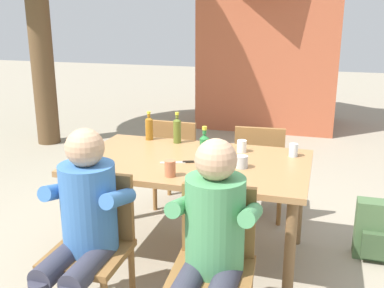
{
  "coord_description": "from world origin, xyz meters",
  "views": [
    {
      "loc": [
        0.88,
        -2.97,
        1.79
      ],
      "look_at": [
        0.0,
        0.0,
        0.89
      ],
      "focal_mm": 42.33,
      "sensor_mm": 36.0,
      "label": 1
    }
  ],
  "objects_px": {
    "bottle_olive": "(177,130)",
    "cup_glass": "(293,150)",
    "chair_far_right": "(259,167)",
    "chair_far_left": "(178,159)",
    "person_in_plaid_shirt": "(83,222)",
    "bottle_green": "(204,151)",
    "backpack_by_near_side": "(378,232)",
    "chair_near_right": "(215,258)",
    "bottle_amber": "(149,128)",
    "chair_near_left": "(94,239)",
    "table_knife": "(180,162)",
    "brick_kiosk": "(271,35)",
    "cup_steel": "(242,162)",
    "cup_terracotta": "(170,168)",
    "cup_white": "(242,146)",
    "dining_table": "(192,171)",
    "person_in_white_shirt": "(211,240)"
  },
  "relations": [
    {
      "from": "chair_far_left",
      "to": "bottle_green",
      "type": "relative_size",
      "value": 2.95
    },
    {
      "from": "cup_steel",
      "to": "backpack_by_near_side",
      "type": "bearing_deg",
      "value": 23.5
    },
    {
      "from": "chair_near_right",
      "to": "bottle_amber",
      "type": "xyz_separation_m",
      "value": [
        -0.86,
        1.22,
        0.38
      ]
    },
    {
      "from": "person_in_plaid_shirt",
      "to": "cup_white",
      "type": "bearing_deg",
      "value": 60.56
    },
    {
      "from": "bottle_green",
      "to": "chair_near_right",
      "type": "bearing_deg",
      "value": -70.04
    },
    {
      "from": "chair_far_right",
      "to": "cup_glass",
      "type": "relative_size",
      "value": 9.03
    },
    {
      "from": "chair_near_left",
      "to": "person_in_white_shirt",
      "type": "height_order",
      "value": "person_in_white_shirt"
    },
    {
      "from": "dining_table",
      "to": "cup_terracotta",
      "type": "xyz_separation_m",
      "value": [
        -0.04,
        -0.36,
        0.14
      ]
    },
    {
      "from": "chair_near_left",
      "to": "person_in_white_shirt",
      "type": "distance_m",
      "value": 0.78
    },
    {
      "from": "chair_near_left",
      "to": "backpack_by_near_side",
      "type": "relative_size",
      "value": 1.92
    },
    {
      "from": "cup_steel",
      "to": "cup_terracotta",
      "type": "relative_size",
      "value": 0.81
    },
    {
      "from": "cup_white",
      "to": "chair_far_right",
      "type": "bearing_deg",
      "value": 81.77
    },
    {
      "from": "bottle_green",
      "to": "cup_steel",
      "type": "xyz_separation_m",
      "value": [
        0.24,
        0.08,
        -0.08
      ]
    },
    {
      "from": "table_knife",
      "to": "backpack_by_near_side",
      "type": "xyz_separation_m",
      "value": [
        1.41,
        0.44,
        -0.56
      ]
    },
    {
      "from": "bottle_green",
      "to": "dining_table",
      "type": "bearing_deg",
      "value": 131.15
    },
    {
      "from": "bottle_olive",
      "to": "table_knife",
      "type": "distance_m",
      "value": 0.52
    },
    {
      "from": "bottle_olive",
      "to": "bottle_green",
      "type": "relative_size",
      "value": 0.86
    },
    {
      "from": "cup_glass",
      "to": "cup_white",
      "type": "relative_size",
      "value": 1.05
    },
    {
      "from": "dining_table",
      "to": "chair_near_left",
      "type": "height_order",
      "value": "chair_near_left"
    },
    {
      "from": "chair_far_right",
      "to": "cup_glass",
      "type": "bearing_deg",
      "value": -58.44
    },
    {
      "from": "chair_near_left",
      "to": "bottle_amber",
      "type": "xyz_separation_m",
      "value": [
        -0.12,
        1.22,
        0.38
      ]
    },
    {
      "from": "chair_far_left",
      "to": "backpack_by_near_side",
      "type": "xyz_separation_m",
      "value": [
        1.72,
        -0.45,
        -0.27
      ]
    },
    {
      "from": "chair_near_right",
      "to": "brick_kiosk",
      "type": "distance_m",
      "value": 5.41
    },
    {
      "from": "chair_near_right",
      "to": "brick_kiosk",
      "type": "xyz_separation_m",
      "value": [
        -0.38,
        5.31,
        0.95
      ]
    },
    {
      "from": "bottle_green",
      "to": "backpack_by_near_side",
      "type": "relative_size",
      "value": 0.65
    },
    {
      "from": "bottle_green",
      "to": "backpack_by_near_side",
      "type": "height_order",
      "value": "bottle_green"
    },
    {
      "from": "chair_near_left",
      "to": "bottle_amber",
      "type": "distance_m",
      "value": 1.29
    },
    {
      "from": "chair_far_right",
      "to": "cup_glass",
      "type": "height_order",
      "value": "chair_far_right"
    },
    {
      "from": "cup_glass",
      "to": "table_knife",
      "type": "bearing_deg",
      "value": -153.44
    },
    {
      "from": "bottle_olive",
      "to": "cup_white",
      "type": "distance_m",
      "value": 0.56
    },
    {
      "from": "table_knife",
      "to": "person_in_plaid_shirt",
      "type": "bearing_deg",
      "value": -110.42
    },
    {
      "from": "chair_near_right",
      "to": "cup_terracotta",
      "type": "distance_m",
      "value": 0.69
    },
    {
      "from": "bottle_olive",
      "to": "cup_glass",
      "type": "height_order",
      "value": "bottle_olive"
    },
    {
      "from": "chair_far_right",
      "to": "cup_terracotta",
      "type": "xyz_separation_m",
      "value": [
        -0.42,
        -1.16,
        0.33
      ]
    },
    {
      "from": "chair_far_left",
      "to": "person_in_plaid_shirt",
      "type": "xyz_separation_m",
      "value": [
        0.0,
        -1.71,
        0.17
      ]
    },
    {
      "from": "bottle_olive",
      "to": "cup_terracotta",
      "type": "relative_size",
      "value": 2.4
    },
    {
      "from": "person_in_plaid_shirt",
      "to": "bottle_green",
      "type": "distance_m",
      "value": 0.94
    },
    {
      "from": "chair_far_left",
      "to": "bottle_amber",
      "type": "bearing_deg",
      "value": -107.58
    },
    {
      "from": "cup_glass",
      "to": "brick_kiosk",
      "type": "distance_m",
      "value": 4.32
    },
    {
      "from": "bottle_olive",
      "to": "cup_glass",
      "type": "distance_m",
      "value": 0.94
    },
    {
      "from": "chair_near_right",
      "to": "bottle_amber",
      "type": "bearing_deg",
      "value": 125.24
    },
    {
      "from": "cup_glass",
      "to": "cup_steel",
      "type": "bearing_deg",
      "value": -131.39
    },
    {
      "from": "chair_far_left",
      "to": "dining_table",
      "type": "bearing_deg",
      "value": -64.89
    },
    {
      "from": "bottle_green",
      "to": "brick_kiosk",
      "type": "height_order",
      "value": "brick_kiosk"
    },
    {
      "from": "person_in_white_shirt",
      "to": "table_knife",
      "type": "relative_size",
      "value": 5.07
    },
    {
      "from": "bottle_olive",
      "to": "chair_far_left",
      "type": "bearing_deg",
      "value": 108.17
    },
    {
      "from": "cup_terracotta",
      "to": "table_knife",
      "type": "bearing_deg",
      "value": 95.25
    },
    {
      "from": "chair_far_left",
      "to": "table_knife",
      "type": "height_order",
      "value": "chair_far_left"
    },
    {
      "from": "chair_near_right",
      "to": "cup_white",
      "type": "bearing_deg",
      "value": 93.19
    },
    {
      "from": "chair_near_left",
      "to": "chair_far_right",
      "type": "height_order",
      "value": "same"
    }
  ]
}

